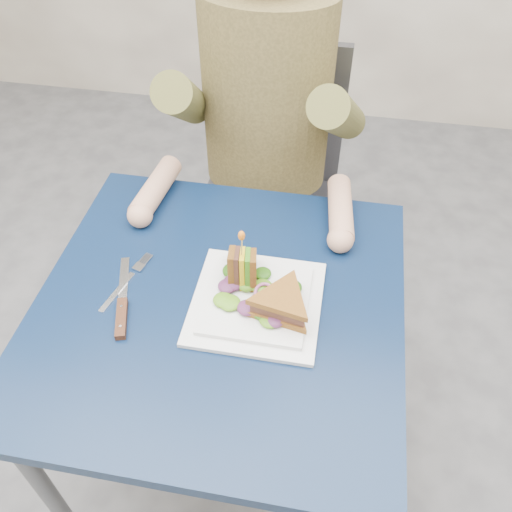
% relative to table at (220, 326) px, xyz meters
% --- Properties ---
extents(ground, '(4.00, 4.00, 0.00)m').
position_rel_table_xyz_m(ground, '(0.00, 0.00, -0.65)').
color(ground, '#57575A').
rests_on(ground, ground).
extents(table, '(0.75, 0.75, 0.73)m').
position_rel_table_xyz_m(table, '(0.00, 0.00, 0.00)').
color(table, black).
rests_on(table, ground).
extents(chair, '(0.42, 0.40, 0.93)m').
position_rel_table_xyz_m(chair, '(0.00, 0.69, -0.11)').
color(chair, '#47474C').
rests_on(chair, ground).
extents(diner, '(0.54, 0.59, 0.74)m').
position_rel_table_xyz_m(diner, '(-0.00, 0.58, 0.26)').
color(diner, brown).
rests_on(diner, chair).
extents(plate, '(0.26, 0.26, 0.02)m').
position_rel_table_xyz_m(plate, '(0.08, 0.01, 0.09)').
color(plate, white).
rests_on(plate, table).
extents(sandwich_flat, '(0.17, 0.17, 0.05)m').
position_rel_table_xyz_m(sandwich_flat, '(0.13, -0.02, 0.12)').
color(sandwich_flat, brown).
rests_on(sandwich_flat, plate).
extents(sandwich_upright, '(0.08, 0.13, 0.13)m').
position_rel_table_xyz_m(sandwich_upright, '(0.04, 0.05, 0.13)').
color(sandwich_upright, brown).
rests_on(sandwich_upright, plate).
extents(fork, '(0.06, 0.18, 0.01)m').
position_rel_table_xyz_m(fork, '(-0.21, 0.01, 0.08)').
color(fork, silver).
rests_on(fork, table).
extents(knife, '(0.08, 0.22, 0.02)m').
position_rel_table_xyz_m(knife, '(-0.18, -0.06, 0.09)').
color(knife, silver).
rests_on(knife, table).
extents(toothpick, '(0.01, 0.01, 0.06)m').
position_rel_table_xyz_m(toothpick, '(0.04, 0.05, 0.20)').
color(toothpick, tan).
rests_on(toothpick, sandwich_upright).
extents(toothpick_frill, '(0.01, 0.01, 0.02)m').
position_rel_table_xyz_m(toothpick_frill, '(0.04, 0.05, 0.23)').
color(toothpick_frill, orange).
rests_on(toothpick_frill, sandwich_upright).
extents(lettuce_spill, '(0.15, 0.13, 0.02)m').
position_rel_table_xyz_m(lettuce_spill, '(0.08, 0.02, 0.11)').
color(lettuce_spill, '#337A14').
rests_on(lettuce_spill, plate).
extents(onion_ring, '(0.04, 0.04, 0.02)m').
position_rel_table_xyz_m(onion_ring, '(0.09, 0.01, 0.11)').
color(onion_ring, '#9E4C7A').
rests_on(onion_ring, plate).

